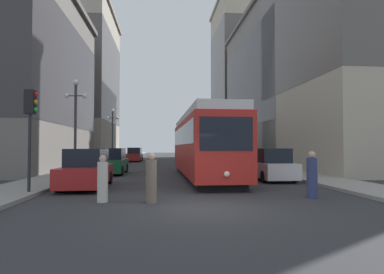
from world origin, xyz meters
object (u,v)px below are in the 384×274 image
transit_bus (222,147)px  parked_car_left_mid (135,155)px  pedestrian_on_sidewalk (103,180)px  lamp_post_left_far (113,128)px  pedestrian_crossing_far (312,176)px  parked_car_right_far (271,165)px  traffic_light_near_left (30,113)px  parked_car_left_near (87,170)px  parked_car_left_far (112,162)px  lamp_post_left_near (75,113)px  streetcar (202,144)px  pedestrian_crossing_near (151,179)px

transit_bus → parked_car_left_mid: (-9.59, 10.38, -1.10)m
pedestrian_on_sidewalk → lamp_post_left_far: (-3.35, 25.07, 3.28)m
lamp_post_left_far → pedestrian_crossing_far: bearing=-66.1°
parked_car_left_mid → parked_car_right_far: same height
pedestrian_on_sidewalk → traffic_light_near_left: bearing=90.4°
parked_car_left_near → pedestrian_on_sidewalk: size_ratio=2.95×
transit_bus → parked_car_left_mid: size_ratio=2.88×
pedestrian_on_sidewalk → parked_car_right_far: bearing=-20.3°
traffic_light_near_left → parked_car_left_far: bearing=80.6°
parked_car_left_near → lamp_post_left_near: lamp_post_left_near is taller
parked_car_left_near → parked_car_left_far: 7.88m
streetcar → transit_bus: streetcar is taller
parked_car_right_far → pedestrian_on_sidewalk: parked_car_right_far is taller
parked_car_left_far → pedestrian_on_sidewalk: (1.45, -12.00, -0.09)m
transit_bus → traffic_light_near_left: 22.48m
parked_car_right_far → parked_car_left_near: bearing=15.5°
parked_car_left_near → parked_car_right_far: same height
parked_car_left_mid → parked_car_right_far: bearing=-66.7°
pedestrian_on_sidewalk → lamp_post_left_near: lamp_post_left_near is taller
pedestrian_crossing_far → lamp_post_left_near: lamp_post_left_near is taller
parked_car_left_mid → parked_car_left_far: size_ratio=0.94×
parked_car_right_far → lamp_post_left_near: (-11.64, 2.67, 3.20)m
pedestrian_crossing_far → lamp_post_left_far: 27.35m
parked_car_left_mid → lamp_post_left_near: size_ratio=0.74×
parked_car_left_near → pedestrian_crossing_near: (3.12, -4.44, -0.05)m
streetcar → parked_car_left_far: bearing=150.6°
pedestrian_crossing_near → traffic_light_near_left: bearing=24.2°
streetcar → parked_car_left_mid: (-6.01, 22.88, -1.26)m
transit_bus → lamp_post_left_near: size_ratio=2.13×
pedestrian_on_sidewalk → lamp_post_left_far: bearing=38.2°
pedestrian_crossing_near → parked_car_left_mid: bearing=-36.2°
parked_car_left_mid → traffic_light_near_left: size_ratio=1.11×
pedestrian_on_sidewalk → traffic_light_near_left: (-3.13, 1.82, 2.48)m
parked_car_right_far → lamp_post_left_far: lamp_post_left_far is taller
parked_car_left_mid → pedestrian_on_sidewalk: bearing=-85.5°
lamp_post_left_far → lamp_post_left_near: bearing=-90.0°
parked_car_left_near → traffic_light_near_left: bearing=-126.9°
pedestrian_crossing_far → lamp_post_left_far: lamp_post_left_far is taller
streetcar → parked_car_left_mid: size_ratio=3.29×
parked_car_left_mid → lamp_post_left_far: lamp_post_left_far is taller
transit_bus → pedestrian_on_sidewalk: bearing=-109.9°
pedestrian_crossing_far → lamp_post_left_far: (-10.99, 24.84, 3.22)m
pedestrian_crossing_far → lamp_post_left_near: (-10.99, 9.19, 3.23)m
pedestrian_crossing_far → traffic_light_near_left: bearing=150.3°
pedestrian_crossing_near → traffic_light_near_left: (-4.80, 2.14, 2.44)m
pedestrian_crossing_near → lamp_post_left_far: (-5.02, 25.38, 3.24)m
parked_car_left_far → pedestrian_crossing_far: (9.09, -11.78, -0.03)m
pedestrian_crossing_near → pedestrian_on_sidewalk: (-1.67, 0.31, -0.04)m
pedestrian_on_sidewalk → lamp_post_left_near: (-3.35, 9.42, 3.29)m
parked_car_left_near → lamp_post_left_far: size_ratio=0.80×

